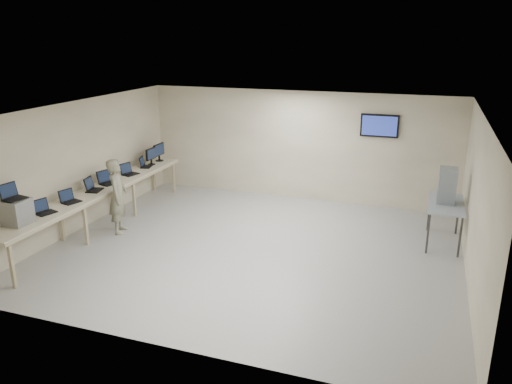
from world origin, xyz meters
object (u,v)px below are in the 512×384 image
(side_table, at_px, (446,206))
(equipment_box, at_px, (17,212))
(soldier, at_px, (118,196))
(workbench, at_px, (99,192))

(side_table, bearing_deg, equipment_box, -152.17)
(soldier, bearing_deg, workbench, 60.20)
(workbench, height_order, soldier, soldier)
(equipment_box, bearing_deg, soldier, 72.73)
(workbench, relative_size, side_table, 4.08)
(equipment_box, relative_size, side_table, 0.31)
(soldier, height_order, side_table, soldier)
(soldier, xyz_separation_m, side_table, (6.64, 1.67, -0.01))
(workbench, xyz_separation_m, equipment_box, (-0.06, -2.24, 0.30))
(workbench, distance_m, side_table, 7.36)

